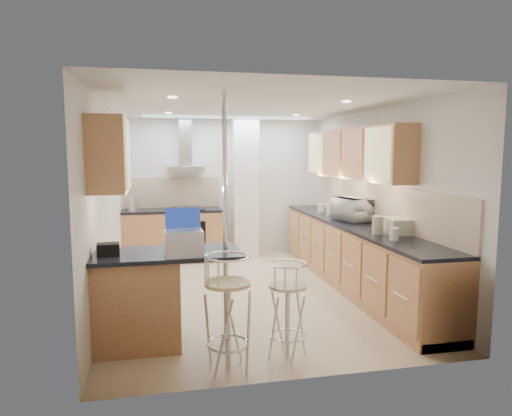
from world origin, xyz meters
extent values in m
plane|color=#CFAD8A|center=(0.00, 0.00, 0.00)|extent=(4.80, 4.80, 0.00)
cube|color=silver|center=(0.00, 2.40, 1.25)|extent=(3.60, 0.04, 2.50)
cube|color=silver|center=(0.00, -2.40, 1.25)|extent=(3.60, 0.04, 2.50)
cube|color=silver|center=(-1.80, 0.00, 1.25)|extent=(0.04, 4.80, 2.50)
cube|color=silver|center=(1.80, 0.00, 1.25)|extent=(0.04, 4.80, 2.50)
cube|color=silver|center=(0.00, 0.00, 2.50)|extent=(3.60, 4.80, 0.02)
cube|color=#A76742|center=(1.63, 0.40, 1.88)|extent=(0.34, 3.00, 0.72)
cube|color=#A76742|center=(-1.63, -1.35, 1.88)|extent=(0.34, 0.62, 0.72)
cube|color=beige|center=(1.79, 0.00, 1.18)|extent=(0.03, 4.40, 0.56)
cube|color=beige|center=(-0.95, 2.38, 1.18)|extent=(1.70, 0.03, 0.56)
cube|color=white|center=(0.35, 2.20, 1.25)|extent=(0.45, 0.40, 2.50)
cube|color=#BBBDC0|center=(-0.70, 2.15, 1.62)|extent=(0.62, 0.48, 0.08)
cube|color=#BBBDC0|center=(-0.70, 2.29, 2.06)|extent=(0.22, 0.20, 0.88)
cylinder|color=silver|center=(-0.53, -1.45, 1.25)|extent=(0.05, 0.05, 2.50)
cube|color=black|center=(-0.70, 1.79, 0.45)|extent=(0.58, 0.02, 0.58)
cube|color=black|center=(-0.70, 2.10, 0.93)|extent=(0.58, 0.50, 0.02)
cube|color=tan|center=(0.00, 1.80, 2.48)|extent=(2.80, 0.35, 0.02)
cube|color=#A76742|center=(1.50, 0.00, 0.44)|extent=(0.60, 4.40, 0.88)
cube|color=black|center=(1.50, 0.00, 0.90)|extent=(0.63, 4.40, 0.04)
cube|color=#A76742|center=(-0.95, 2.10, 0.44)|extent=(1.70, 0.60, 0.88)
cube|color=black|center=(-0.95, 2.10, 0.90)|extent=(1.70, 0.63, 0.04)
cube|color=#A76742|center=(-1.12, -1.45, 0.45)|extent=(1.35, 0.62, 0.90)
cube|color=black|center=(-1.12, -1.45, 0.92)|extent=(1.47, 0.72, 0.04)
imported|color=silver|center=(1.57, 0.20, 1.09)|extent=(0.52, 0.67, 0.33)
cube|color=#AAACB2|center=(-0.95, -1.66, 1.06)|extent=(0.36, 0.27, 0.24)
cube|color=black|center=(-1.65, -1.48, 1.00)|extent=(0.22, 0.17, 0.11)
cylinder|color=beige|center=(1.48, 0.86, 1.01)|extent=(0.15, 0.15, 0.19)
cylinder|color=beige|center=(1.43, 1.16, 0.99)|extent=(0.12, 0.12, 0.14)
cylinder|color=#B0A88D|center=(1.41, -0.87, 1.03)|extent=(0.16, 0.16, 0.22)
cylinder|color=silver|center=(1.41, -1.27, 0.99)|extent=(0.13, 0.13, 0.14)
cube|color=beige|center=(1.66, -0.90, 1.01)|extent=(0.30, 0.37, 0.19)
cylinder|color=#BBBDC0|center=(-1.60, 1.97, 1.03)|extent=(0.16, 0.16, 0.23)
camera|label=1|loc=(-1.16, -5.89, 1.90)|focal=32.00mm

